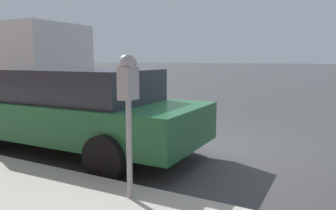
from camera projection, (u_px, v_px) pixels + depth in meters
ground_plane at (179, 147)px, 6.07m from camera, size 220.00×220.00×0.00m
parking_meter at (128, 89)px, 3.37m from camera, size 0.21×0.19×1.53m
car_green at (70, 108)px, 5.74m from camera, size 2.07×4.91×1.46m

